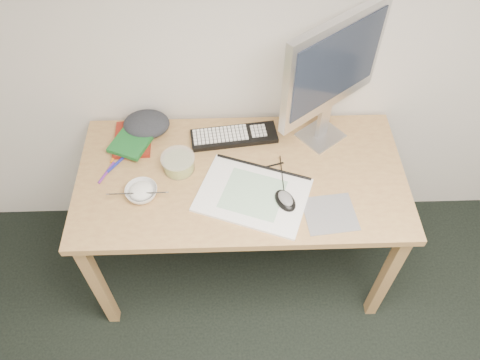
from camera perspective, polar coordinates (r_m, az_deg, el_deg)
The scene contains 18 objects.
desk at distance 2.05m, azimuth 0.15°, elevation -0.85°, with size 1.40×0.70×0.75m.
mousepad at distance 1.90m, azimuth 10.91°, elevation -4.07°, with size 0.20×0.18×0.00m, color slate.
sketchpad at distance 1.92m, azimuth 1.58°, elevation -1.83°, with size 0.44×0.31×0.01m, color white.
keyboard at distance 2.13m, azimuth -0.73°, elevation 5.36°, with size 0.39×0.12×0.02m, color black.
monitor at distance 1.92m, azimuth 11.31°, elevation 13.16°, with size 0.44×0.35×0.61m.
mouse at distance 1.88m, azimuth 5.56°, elevation -2.28°, with size 0.07×0.12×0.04m, color black.
rice_bowl at distance 1.95m, azimuth -11.90°, elevation -1.47°, with size 0.13×0.13×0.04m, color white.
chopsticks at distance 1.92m, azimuth -12.38°, elevation -1.59°, with size 0.02×0.02×0.24m, color silver.
fruit_tub at distance 2.00m, azimuth -7.52°, elevation 2.06°, with size 0.15×0.15×0.07m, color #D7CC4C.
book_red at distance 2.17m, azimuth -12.92°, elevation 4.86°, with size 0.16×0.22×0.02m, color maroon.
book_green at distance 2.14m, azimuth -12.84°, elevation 4.86°, with size 0.15×0.21×0.02m, color #186026.
cloth_lump at distance 2.19m, azimuth -11.33°, elevation 6.69°, with size 0.18×0.15×0.07m, color #27292F.
pencil_pink at distance 2.01m, azimuth -0.29°, elevation 1.34°, with size 0.01×0.01×0.16m, color pink.
pencil_tan at distance 1.99m, azimuth 0.07°, elevation 0.85°, with size 0.01×0.01×0.18m, color #A67F57.
pencil_black at distance 2.01m, azimuth 2.75°, elevation 1.51°, with size 0.01×0.01×0.19m, color black.
marker_blue at distance 2.10m, azimuth -14.62°, elevation 2.12°, with size 0.01×0.01×0.14m, color #1B2197.
marker_orange at distance 2.14m, azimuth -14.89°, elevation 3.27°, with size 0.01×0.01×0.12m, color orange.
marker_purple at distance 2.07m, azimuth -15.97°, elevation 0.87°, with size 0.01×0.01×0.12m, color #6A268E.
Camera 1 is at (-0.36, 0.18, 2.29)m, focal length 35.00 mm.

